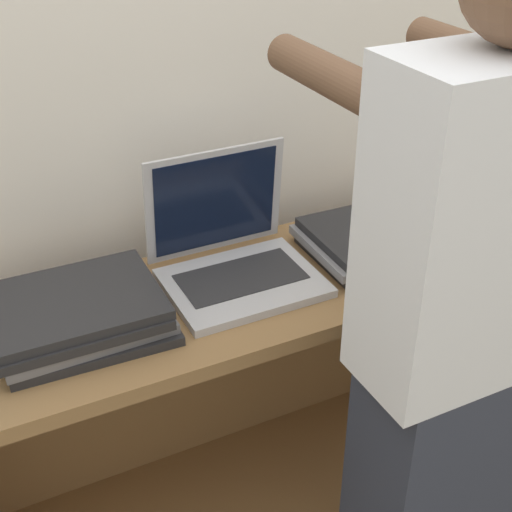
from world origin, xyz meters
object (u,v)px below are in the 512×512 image
object	(u,v)px
person	(457,350)
laptop_open	(234,255)
laptop_stack_right	(379,239)
laptop_stack_left	(79,315)

from	to	relation	value
person	laptop_open	bearing A→B (deg)	113.45
laptop_open	laptop_stack_right	bearing A→B (deg)	-7.23
laptop_stack_left	laptop_stack_right	size ratio (longest dim) A/B	1.01
laptop_stack_left	laptop_stack_right	xyz separation A→B (m)	(0.76, 0.00, -0.01)
laptop_open	laptop_stack_left	size ratio (longest dim) A/B	0.93
laptop_open	person	bearing A→B (deg)	-66.55
laptop_open	person	xyz separation A→B (m)	(0.22, -0.52, 0.01)
laptop_stack_left	laptop_stack_right	world-z (taller)	laptop_stack_left
laptop_open	laptop_stack_left	distance (m)	0.38
laptop_stack_right	person	xyz separation A→B (m)	(-0.15, -0.47, 0.04)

